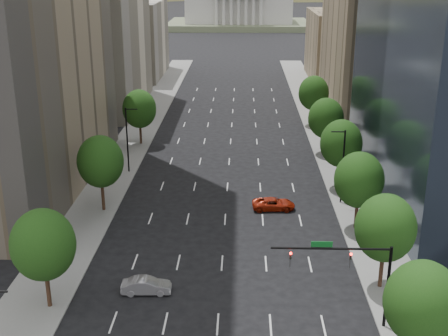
# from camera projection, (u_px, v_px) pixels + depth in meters

# --- Properties ---
(sidewalk_left) EXTENTS (6.00, 200.00, 0.15)m
(sidewalk_left) POSITION_uv_depth(u_px,v_px,m) (106.00, 185.00, 75.18)
(sidewalk_left) COLOR slate
(sidewalk_left) RESTS_ON ground
(sidewalk_right) EXTENTS (6.00, 200.00, 0.15)m
(sidewalk_right) POSITION_uv_depth(u_px,v_px,m) (350.00, 188.00, 74.27)
(sidewalk_right) COLOR slate
(sidewalk_right) RESTS_ON ground
(midrise_cream_left) EXTENTS (14.00, 30.00, 35.00)m
(midrise_cream_left) POSITION_uv_depth(u_px,v_px,m) (100.00, 15.00, 110.21)
(midrise_cream_left) COLOR beige
(midrise_cream_left) RESTS_ON ground
(filler_left) EXTENTS (14.00, 26.00, 18.00)m
(filler_left) POSITION_uv_depth(u_px,v_px,m) (134.00, 39.00, 144.14)
(filler_left) COLOR beige
(filler_left) RESTS_ON ground
(parking_tan_right) EXTENTS (14.00, 30.00, 30.00)m
(parking_tan_right) POSITION_uv_depth(u_px,v_px,m) (371.00, 32.00, 106.74)
(parking_tan_right) COLOR #8C7759
(parking_tan_right) RESTS_ON ground
(filler_right) EXTENTS (14.00, 26.00, 16.00)m
(filler_right) POSITION_uv_depth(u_px,v_px,m) (340.00, 46.00, 140.18)
(filler_right) COLOR #8C7759
(filler_right) RESTS_ON ground
(tree_right_0) EXTENTS (5.20, 5.20, 8.39)m
(tree_right_0) POSITION_uv_depth(u_px,v_px,m) (422.00, 303.00, 39.55)
(tree_right_0) COLOR #382316
(tree_right_0) RESTS_ON ground
(tree_right_1) EXTENTS (5.20, 5.20, 8.75)m
(tree_right_1) POSITION_uv_depth(u_px,v_px,m) (385.00, 228.00, 49.81)
(tree_right_1) COLOR #382316
(tree_right_1) RESTS_ON ground
(tree_right_2) EXTENTS (5.20, 5.20, 8.61)m
(tree_right_2) POSITION_uv_depth(u_px,v_px,m) (359.00, 180.00, 61.17)
(tree_right_2) COLOR #382316
(tree_right_2) RESTS_ON ground
(tree_right_3) EXTENTS (5.20, 5.20, 8.89)m
(tree_right_3) POSITION_uv_depth(u_px,v_px,m) (341.00, 143.00, 72.38)
(tree_right_3) COLOR #382316
(tree_right_3) RESTS_ON ground
(tree_right_4) EXTENTS (5.20, 5.20, 8.46)m
(tree_right_4) POSITION_uv_depth(u_px,v_px,m) (326.00, 118.00, 85.72)
(tree_right_4) COLOR #382316
(tree_right_4) RESTS_ON ground
(tree_right_5) EXTENTS (5.20, 5.20, 8.75)m
(tree_right_5) POSITION_uv_depth(u_px,v_px,m) (314.00, 93.00, 100.71)
(tree_right_5) COLOR #382316
(tree_right_5) RESTS_ON ground
(tree_left_0) EXTENTS (5.20, 5.20, 8.75)m
(tree_left_0) POSITION_uv_depth(u_px,v_px,m) (43.00, 245.00, 46.85)
(tree_left_0) COLOR #382316
(tree_left_0) RESTS_ON ground
(tree_left_1) EXTENTS (5.20, 5.20, 8.97)m
(tree_left_1) POSITION_uv_depth(u_px,v_px,m) (100.00, 162.00, 65.64)
(tree_left_1) COLOR #382316
(tree_left_1) RESTS_ON ground
(tree_left_2) EXTENTS (5.20, 5.20, 8.68)m
(tree_left_2) POSITION_uv_depth(u_px,v_px,m) (139.00, 109.00, 90.24)
(tree_left_2) COLOR #382316
(tree_left_2) RESTS_ON ground
(streetlight_rn) EXTENTS (1.70, 0.20, 9.00)m
(streetlight_rn) POSITION_uv_depth(u_px,v_px,m) (342.00, 165.00, 68.03)
(streetlight_rn) COLOR black
(streetlight_rn) RESTS_ON ground
(streetlight_ln) EXTENTS (1.70, 0.20, 9.00)m
(streetlight_ln) POSITION_uv_depth(u_px,v_px,m) (128.00, 138.00, 78.25)
(streetlight_ln) COLOR black
(streetlight_ln) RESTS_ON ground
(traffic_signal) EXTENTS (9.12, 0.40, 7.38)m
(traffic_signal) POSITION_uv_depth(u_px,v_px,m) (357.00, 268.00, 44.44)
(traffic_signal) COLOR black
(traffic_signal) RESTS_ON ground
(capitol) EXTENTS (60.00, 40.00, 35.20)m
(capitol) POSITION_uv_depth(u_px,v_px,m) (239.00, 7.00, 250.74)
(capitol) COLOR #596647
(capitol) RESTS_ON ground
(foothills) EXTENTS (720.00, 413.00, 263.00)m
(foothills) POSITION_uv_depth(u_px,v_px,m) (275.00, 29.00, 594.79)
(foothills) COLOR olive
(foothills) RESTS_ON ground
(car_silver) EXTENTS (4.36, 1.72, 1.41)m
(car_silver) POSITION_uv_depth(u_px,v_px,m) (146.00, 286.00, 50.62)
(car_silver) COLOR gray
(car_silver) RESTS_ON ground
(car_red_far) EXTENTS (5.04, 2.54, 1.37)m
(car_red_far) POSITION_uv_depth(u_px,v_px,m) (274.00, 204.00, 67.76)
(car_red_far) COLOR #9B1F0B
(car_red_far) RESTS_ON ground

